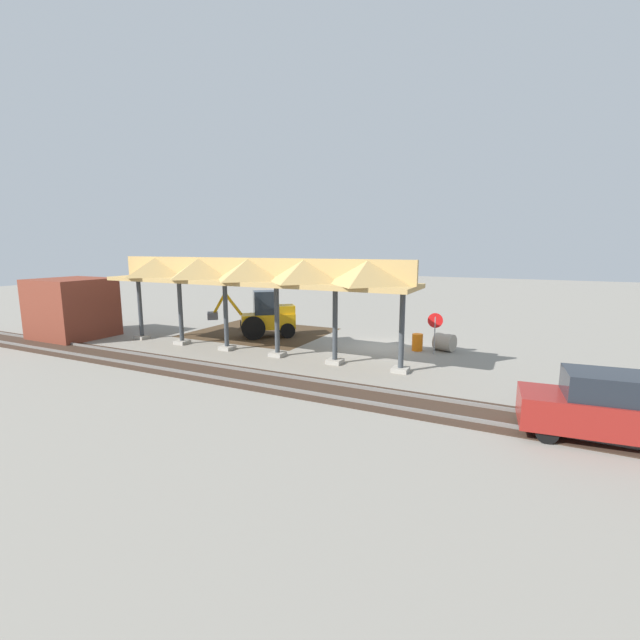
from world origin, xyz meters
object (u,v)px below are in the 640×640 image
Objects in this scene: concrete_pipe at (445,342)px; traffic_barrel at (417,342)px; brick_utility_building at (72,308)px; stop_sign at (435,325)px; backhoe at (266,316)px; distant_parked_car at (603,407)px.

concrete_pipe is 1.43m from traffic_barrel.
concrete_pipe is 21.96m from brick_utility_building.
backhoe reaches higher than stop_sign.
backhoe reaches higher than distant_parked_car.
traffic_barrel is at bearing -49.42° from distant_parked_car.
traffic_barrel is at bearing 24.93° from concrete_pipe.
concrete_pipe is at bearing -56.80° from distant_parked_car.
stop_sign is 1.51m from concrete_pipe.
brick_utility_building is 27.05m from distant_parked_car.
concrete_pipe is at bearing -163.41° from brick_utility_building.
brick_utility_building is at bearing 16.59° from concrete_pipe.
brick_utility_building reaches higher than backhoe.
backhoe is at bearing 0.53° from stop_sign.
stop_sign is at bearing 71.09° from concrete_pipe.
distant_parked_car is at bearing 130.58° from traffic_barrel.
traffic_barrel is (7.20, -8.40, -0.53)m from distant_parked_car.
traffic_barrel is at bearing -22.64° from stop_sign.
stop_sign reaches higher than concrete_pipe.
brick_utility_building reaches higher than stop_sign.
brick_utility_building is at bearing 26.14° from backhoe.
traffic_barrel is (-9.19, -0.49, -0.82)m from backhoe.
backhoe is at bearing 3.07° from traffic_barrel.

